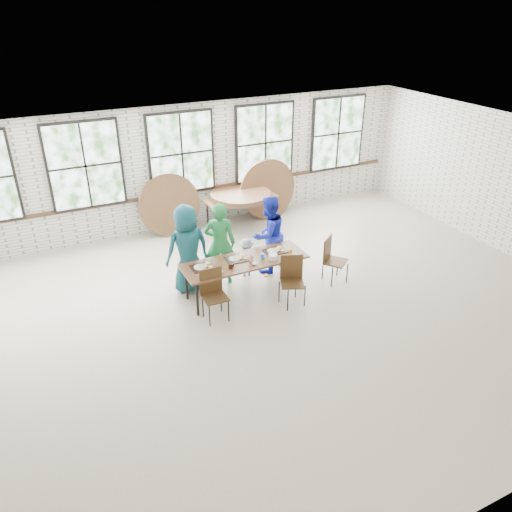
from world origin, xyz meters
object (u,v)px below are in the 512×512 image
(chair_near_left, at_px, (213,290))
(chair_near_right, at_px, (292,276))
(storage_table, at_px, (240,199))
(dining_table, at_px, (245,263))

(chair_near_left, distance_m, chair_near_right, 1.52)
(chair_near_left, relative_size, storage_table, 0.52)
(dining_table, xyz_separation_m, storage_table, (1.28, 3.03, -0.00))
(chair_near_left, xyz_separation_m, chair_near_right, (1.51, -0.17, 0.00))
(dining_table, xyz_separation_m, chair_near_right, (0.68, -0.63, -0.13))
(dining_table, height_order, storage_table, same)
(chair_near_right, bearing_deg, chair_near_left, -163.73)
(dining_table, bearing_deg, storage_table, 66.82)
(storage_table, bearing_deg, chair_near_right, -102.87)
(dining_table, distance_m, chair_near_left, 0.96)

